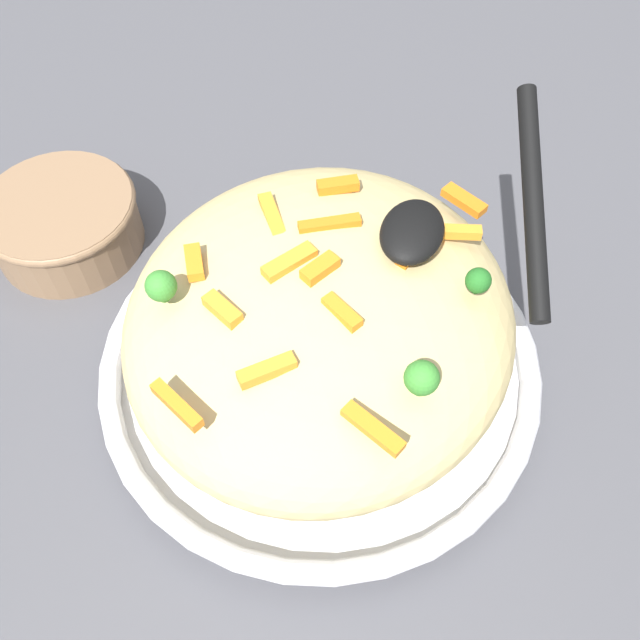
# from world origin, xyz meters

# --- Properties ---
(ground_plane) EXTENTS (2.40, 2.40, 0.00)m
(ground_plane) POSITION_xyz_m (0.00, 0.00, 0.00)
(ground_plane) COLOR #4C4C51
(serving_bowl) EXTENTS (0.32, 0.32, 0.04)m
(serving_bowl) POSITION_xyz_m (0.00, 0.00, 0.02)
(serving_bowl) COLOR silver
(serving_bowl) RESTS_ON ground_plane
(pasta_mound) EXTENTS (0.28, 0.26, 0.10)m
(pasta_mound) POSITION_xyz_m (0.00, 0.00, 0.08)
(pasta_mound) COLOR #D1BA7A
(pasta_mound) RESTS_ON serving_bowl
(carrot_piece_0) EXTENTS (0.04, 0.03, 0.01)m
(carrot_piece_0) POSITION_xyz_m (0.04, 0.05, 0.12)
(carrot_piece_0) COLOR orange
(carrot_piece_0) RESTS_ON pasta_mound
(carrot_piece_1) EXTENTS (0.02, 0.04, 0.01)m
(carrot_piece_1) POSITION_xyz_m (0.06, -0.07, 0.12)
(carrot_piece_1) COLOR orange
(carrot_piece_1) RESTS_ON pasta_mound
(carrot_piece_2) EXTENTS (0.04, 0.03, 0.01)m
(carrot_piece_2) POSITION_xyz_m (-0.00, 0.02, 0.13)
(carrot_piece_2) COLOR orange
(carrot_piece_2) RESTS_ON pasta_mound
(carrot_piece_3) EXTENTS (0.02, 0.04, 0.01)m
(carrot_piece_3) POSITION_xyz_m (-0.11, 0.04, 0.12)
(carrot_piece_3) COLOR orange
(carrot_piece_3) RESTS_ON pasta_mound
(carrot_piece_4) EXTENTS (0.02, 0.03, 0.01)m
(carrot_piece_4) POSITION_xyz_m (-0.02, -0.02, 0.13)
(carrot_piece_4) COLOR orange
(carrot_piece_4) RESTS_ON pasta_mound
(carrot_piece_5) EXTENTS (0.03, 0.04, 0.01)m
(carrot_piece_5) POSITION_xyz_m (0.04, 0.01, 0.13)
(carrot_piece_5) COLOR orange
(carrot_piece_5) RESTS_ON pasta_mound
(carrot_piece_6) EXTENTS (0.02, 0.04, 0.01)m
(carrot_piece_6) POSITION_xyz_m (-0.09, -0.06, 0.12)
(carrot_piece_6) COLOR orange
(carrot_piece_6) RESTS_ON pasta_mound
(carrot_piece_7) EXTENTS (0.02, 0.03, 0.01)m
(carrot_piece_7) POSITION_xyz_m (-0.04, 0.05, 0.13)
(carrot_piece_7) COLOR orange
(carrot_piece_7) RESTS_ON pasta_mound
(carrot_piece_8) EXTENTS (0.02, 0.03, 0.01)m
(carrot_piece_8) POSITION_xyz_m (0.10, -0.07, 0.12)
(carrot_piece_8) COLOR orange
(carrot_piece_8) RESTS_ON pasta_mound
(carrot_piece_9) EXTENTS (0.02, 0.03, 0.01)m
(carrot_piece_9) POSITION_xyz_m (0.08, 0.01, 0.12)
(carrot_piece_9) COLOR orange
(carrot_piece_9) RESTS_ON pasta_mound
(carrot_piece_10) EXTENTS (0.03, 0.02, 0.01)m
(carrot_piece_10) POSITION_xyz_m (-0.00, -0.00, 0.13)
(carrot_piece_10) COLOR orange
(carrot_piece_10) RESTS_ON pasta_mound
(carrot_piece_11) EXTENTS (0.03, 0.03, 0.01)m
(carrot_piece_11) POSITION_xyz_m (-0.07, 0.01, 0.12)
(carrot_piece_11) COLOR orange
(carrot_piece_11) RESTS_ON pasta_mound
(carrot_piece_12) EXTENTS (0.03, 0.02, 0.01)m
(carrot_piece_12) POSITION_xyz_m (-0.02, 0.08, 0.12)
(carrot_piece_12) COLOR orange
(carrot_piece_12) RESTS_ON pasta_mound
(carrot_piece_13) EXTENTS (0.04, 0.02, 0.01)m
(carrot_piece_13) POSITION_xyz_m (0.04, -0.05, 0.12)
(carrot_piece_13) COLOR orange
(carrot_piece_13) RESTS_ON pasta_mound
(broccoli_floret_0) EXTENTS (0.02, 0.02, 0.02)m
(broccoli_floret_0) POSITION_xyz_m (0.02, -0.09, 0.13)
(broccoli_floret_0) COLOR #205B1C
(broccoli_floret_0) RESTS_ON pasta_mound
(broccoli_floret_1) EXTENTS (0.02, 0.02, 0.02)m
(broccoli_floret_1) POSITION_xyz_m (-0.06, -0.08, 0.13)
(broccoli_floret_1) COLOR #377928
(broccoli_floret_1) RESTS_ON pasta_mound
(broccoli_floret_2) EXTENTS (0.02, 0.02, 0.02)m
(broccoli_floret_2) POSITION_xyz_m (-0.05, 0.09, 0.13)
(broccoli_floret_2) COLOR #377928
(broccoli_floret_2) RESTS_ON pasta_mound
(serving_spoon) EXTENTS (0.14, 0.11, 0.07)m
(serving_spoon) POSITION_xyz_m (0.05, -0.07, 0.15)
(serving_spoon) COLOR black
(serving_spoon) RESTS_ON pasta_mound
(companion_bowl) EXTENTS (0.13, 0.13, 0.05)m
(companion_bowl) POSITION_xyz_m (0.06, 0.25, 0.03)
(companion_bowl) COLOR #8C6B4C
(companion_bowl) RESTS_ON ground_plane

